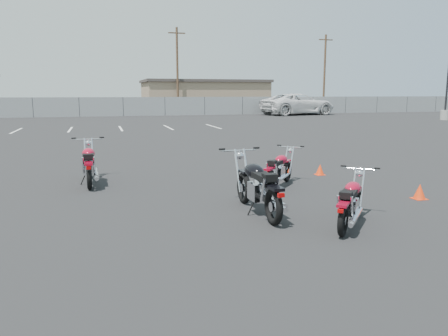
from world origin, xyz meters
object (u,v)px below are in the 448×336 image
object	(u,v)px
motorcycle_rear_red	(351,203)
motorcycle_third_red	(279,170)
motorcycle_front_red	(89,164)
white_van	(298,98)
motorcycle_second_black	(258,187)

from	to	relation	value
motorcycle_rear_red	motorcycle_third_red	bearing A→B (deg)	88.55
motorcycle_front_red	white_van	distance (m)	35.79
motorcycle_third_red	white_van	size ratio (longest dim) A/B	0.18
motorcycle_second_black	motorcycle_rear_red	size ratio (longest dim) A/B	1.43
motorcycle_third_red	white_van	distance (m)	35.02
motorcycle_third_red	motorcycle_rear_red	bearing A→B (deg)	-91.45
motorcycle_rear_red	white_van	distance (m)	37.98
motorcycle_second_black	white_van	size ratio (longest dim) A/B	0.25
white_van	motorcycle_rear_red	bearing A→B (deg)	144.97
motorcycle_second_black	motorcycle_third_red	xyz separation A→B (m)	(1.30, 2.06, -0.09)
motorcycle_front_red	motorcycle_rear_red	distance (m)	6.44
motorcycle_third_red	motorcycle_front_red	bearing A→B (deg)	159.78
motorcycle_third_red	motorcycle_second_black	bearing A→B (deg)	-122.18
motorcycle_second_black	motorcycle_rear_red	xyz separation A→B (m)	(1.21, -1.17, -0.10)
motorcycle_front_red	motorcycle_rear_red	xyz separation A→B (m)	(4.26, -4.83, -0.08)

